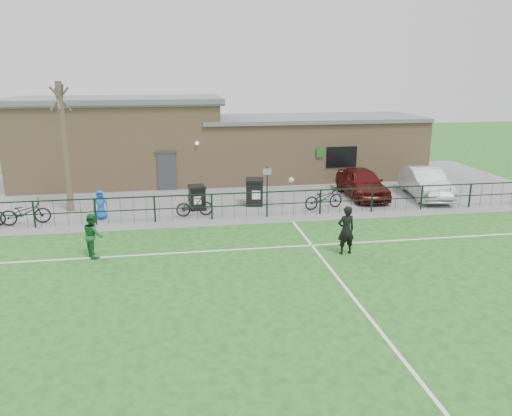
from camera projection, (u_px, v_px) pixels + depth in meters
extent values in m
plane|color=#1B5318|center=(283.00, 294.00, 14.97)|extent=(90.00, 90.00, 0.00)
cube|color=slate|center=(231.00, 190.00, 27.80)|extent=(34.00, 13.00, 0.02)
cube|color=white|center=(246.00, 219.00, 22.38)|extent=(28.00, 0.10, 0.01)
cube|color=white|center=(260.00, 248.00, 18.77)|extent=(28.00, 0.10, 0.01)
cube|color=white|center=(347.00, 289.00, 15.29)|extent=(0.10, 16.00, 0.01)
cube|color=black|center=(245.00, 205.00, 22.41)|extent=(28.00, 0.10, 1.20)
cylinder|color=#4D3D2F|center=(65.00, 148.00, 22.89)|extent=(0.30, 0.30, 6.00)
cube|color=black|center=(197.00, 198.00, 23.80)|extent=(0.79, 0.88, 1.07)
cube|color=black|center=(255.00, 193.00, 24.56)|extent=(0.96, 1.05, 1.22)
cylinder|color=black|center=(267.00, 187.00, 24.04)|extent=(0.06, 0.06, 2.00)
imported|color=#450C0C|center=(362.00, 183.00, 26.03)|extent=(1.80, 4.44, 1.51)
imported|color=#B5B8BE|center=(425.00, 183.00, 26.03)|extent=(2.29, 4.83, 1.53)
imported|color=black|center=(25.00, 212.00, 21.47)|extent=(2.13, 1.04, 1.07)
imported|color=black|center=(195.00, 205.00, 22.68)|extent=(1.71, 0.57, 1.01)
imported|color=black|center=(324.00, 198.00, 23.88)|extent=(2.13, 1.16, 1.06)
imported|color=blue|center=(101.00, 205.00, 22.19)|extent=(0.68, 0.47, 1.32)
imported|color=black|center=(346.00, 230.00, 17.99)|extent=(0.71, 0.52, 1.81)
sphere|color=white|center=(291.00, 180.00, 20.74)|extent=(0.22, 0.22, 0.22)
imported|color=#195827|center=(93.00, 235.00, 17.78)|extent=(0.86, 0.95, 1.59)
sphere|color=silver|center=(93.00, 225.00, 21.28)|extent=(0.21, 0.21, 0.21)
cube|color=tan|center=(225.00, 150.00, 30.18)|extent=(24.00, 5.00, 3.50)
cube|color=tan|center=(116.00, 113.00, 28.57)|extent=(11.52, 5.00, 1.20)
cube|color=#56595E|center=(115.00, 100.00, 28.38)|extent=(12.02, 5.40, 0.28)
cube|color=#56595E|center=(311.00, 118.00, 30.51)|extent=(13.44, 5.30, 0.22)
cube|color=#383A3D|center=(167.00, 172.00, 27.42)|extent=(1.00, 0.08, 2.10)
cube|color=black|center=(342.00, 157.00, 28.83)|extent=(1.80, 0.08, 1.20)
cube|color=#19661E|center=(320.00, 153.00, 28.50)|extent=(0.45, 0.04, 0.55)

